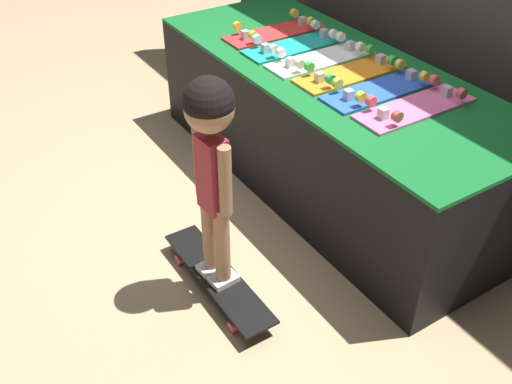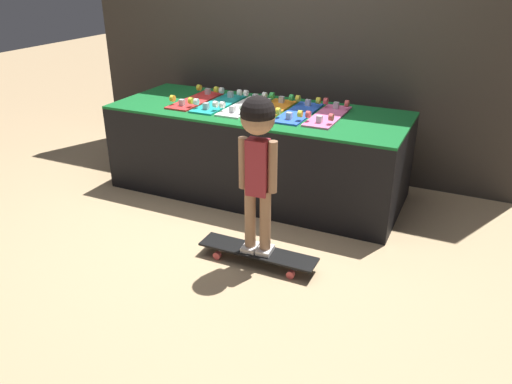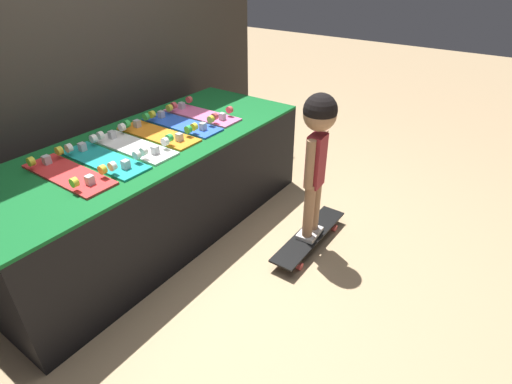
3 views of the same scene
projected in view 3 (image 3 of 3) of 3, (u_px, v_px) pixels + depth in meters
The scene contains 11 objects.
ground_plane at pixel (219, 257), 2.77m from camera, with size 16.00×16.00×0.00m, color tan.
back_wall at pixel (68, 48), 2.76m from camera, with size 4.07×0.10×2.48m.
display_rack at pixel (154, 187), 2.87m from camera, with size 2.39×0.93×0.72m.
skateboard_red_on_rack at pixel (68, 173), 2.27m from camera, with size 0.21×0.63×0.09m.
skateboard_teal_on_rack at pixel (104, 158), 2.43m from camera, with size 0.21×0.63×0.09m.
skateboard_white_on_rack at pixel (133, 145), 2.59m from camera, with size 0.21×0.63×0.09m.
skateboard_orange_on_rack at pixel (158, 133), 2.76m from camera, with size 0.21×0.63×0.09m.
skateboard_blue_on_rack at pixel (182, 123), 2.93m from camera, with size 0.21×0.63×0.09m.
skateboard_pink_on_rack at pixel (202, 114), 3.09m from camera, with size 0.21×0.63×0.09m.
skateboard_on_floor at pixel (309, 236), 2.85m from camera, with size 0.79×0.18×0.09m.
child at pixel (318, 142), 2.47m from camera, with size 0.25×0.21×1.02m.
Camera 3 is at (-1.60, -1.44, 1.82)m, focal length 28.00 mm.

